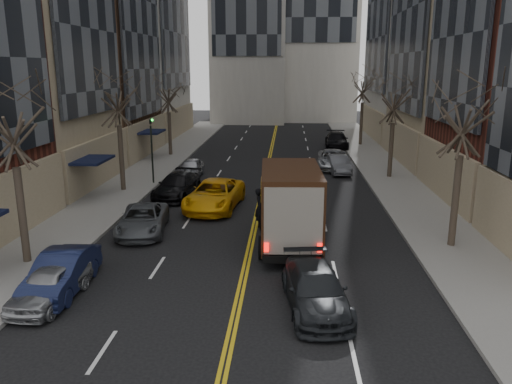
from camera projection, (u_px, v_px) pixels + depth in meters
sidewalk_left at (150, 169)px, 38.47m from camera, size 4.00×66.00×0.15m
sidewalk_right at (387, 172)px, 37.34m from camera, size 4.00×66.00×0.15m
tree_lf_near at (9, 108)px, 18.56m from camera, size 3.20×3.20×8.41m
tree_lf_mid at (117, 86)px, 30.08m from camera, size 3.20×3.20×8.91m
tree_lf_far at (168, 87)px, 42.80m from camera, size 3.20×3.20×8.12m
tree_rt_near at (466, 99)px, 20.31m from camera, size 3.20×3.20×8.71m
tree_rt_mid at (395, 90)px, 33.92m from camera, size 3.20×3.20×8.32m
tree_rt_far at (364, 77)px, 48.29m from camera, size 3.20×3.20×9.11m
traffic_signal at (152, 143)px, 32.85m from camera, size 0.29×0.26×4.70m
ups_truck at (290, 206)px, 21.91m from camera, size 2.90×6.62×3.57m
observer_sedan at (315, 289)px, 16.28m from camera, size 2.47×4.84×1.34m
taxi at (215, 195)px, 27.80m from camera, size 3.16×5.86×1.56m
pedestrian at (260, 207)px, 24.63m from camera, size 0.54×0.76×1.94m
parked_lf_a at (50, 284)px, 16.72m from camera, size 1.80×3.88×1.29m
parked_lf_b at (61, 273)px, 17.53m from camera, size 1.63×4.30×1.40m
parked_lf_c at (143, 220)px, 23.78m from camera, size 2.70×4.84×1.28m
parked_lf_d at (177, 186)px, 30.28m from camera, size 2.52×5.03×1.40m
parked_lf_e at (191, 168)px, 35.71m from camera, size 1.58×3.84×1.30m
parked_rt_a at (338, 164)px, 37.06m from camera, size 1.75×4.05×1.30m
parked_rt_b at (333, 159)px, 38.78m from camera, size 2.65×5.22×1.42m
parked_rt_c at (337, 140)px, 48.44m from camera, size 2.32×5.29×1.51m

